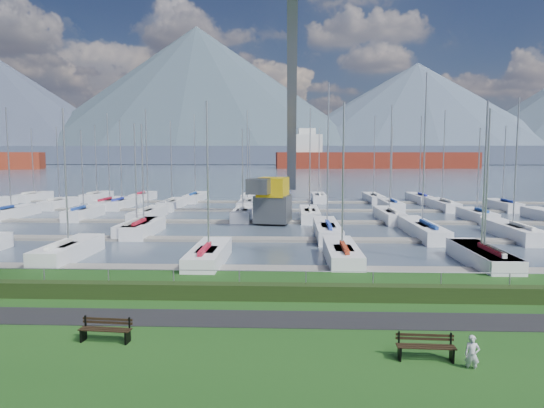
{
  "coord_description": "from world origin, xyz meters",
  "views": [
    {
      "loc": [
        1.33,
        -21.33,
        6.41
      ],
      "look_at": [
        0.0,
        12.0,
        3.0
      ],
      "focal_mm": 32.0,
      "sensor_mm": 36.0,
      "label": 1
    }
  ],
  "objects_px": {
    "person": "(472,350)",
    "crane": "(278,166)",
    "bench_left": "(106,330)",
    "bench_right": "(425,347)"
  },
  "relations": [
    {
      "from": "bench_left",
      "to": "bench_right",
      "type": "height_order",
      "value": "same"
    },
    {
      "from": "bench_left",
      "to": "crane",
      "type": "relative_size",
      "value": 0.08
    },
    {
      "from": "person",
      "to": "crane",
      "type": "distance_m",
      "value": 34.54
    },
    {
      "from": "bench_left",
      "to": "crane",
      "type": "height_order",
      "value": "crane"
    },
    {
      "from": "bench_left",
      "to": "bench_right",
      "type": "bearing_deg",
      "value": -1.0
    },
    {
      "from": "bench_right",
      "to": "crane",
      "type": "relative_size",
      "value": 0.08
    },
    {
      "from": "bench_right",
      "to": "bench_left",
      "type": "bearing_deg",
      "value": 176.85
    },
    {
      "from": "bench_left",
      "to": "person",
      "type": "bearing_deg",
      "value": -3.28
    },
    {
      "from": "bench_left",
      "to": "bench_right",
      "type": "relative_size",
      "value": 1.01
    },
    {
      "from": "bench_left",
      "to": "crane",
      "type": "xyz_separation_m",
      "value": [
        5.03,
        31.87,
        4.91
      ]
    }
  ]
}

